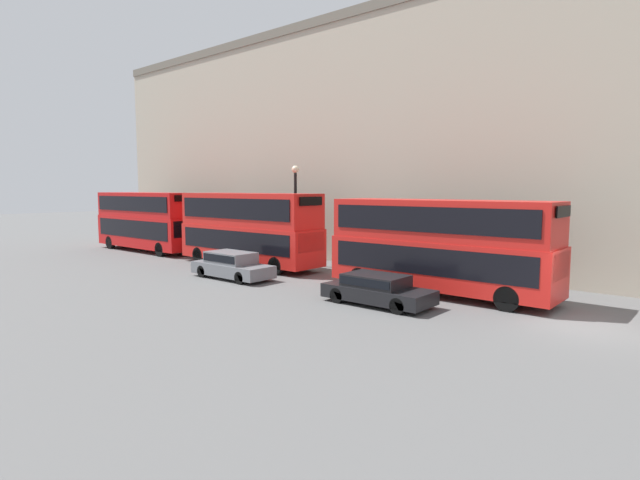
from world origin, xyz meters
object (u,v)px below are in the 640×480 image
object	(u,v)px
bus_third_in_queue	(147,219)
car_hatchback	(232,264)
pedestrian	(426,265)
bus_second_in_queue	(249,226)
bus_leading	(439,243)
car_dark_sedan	(377,288)

from	to	relation	value
bus_third_in_queue	car_hatchback	distance (m)	14.45
bus_third_in_queue	pedestrian	size ratio (longest dim) A/B	5.67
bus_second_in_queue	bus_third_in_queue	world-z (taller)	bus_second_in_queue
bus_leading	pedestrian	bearing A→B (deg)	38.92
bus_second_in_queue	car_hatchback	size ratio (longest dim) A/B	2.13
bus_second_in_queue	bus_leading	bearing A→B (deg)	-90.00
car_dark_sedan	pedestrian	xyz separation A→B (m)	(5.77, 0.92, 0.18)
car_dark_sedan	car_hatchback	distance (m)	9.14
pedestrian	car_dark_sedan	bearing A→B (deg)	-170.93
bus_leading	car_hatchback	bearing A→B (deg)	108.54
bus_second_in_queue	car_dark_sedan	xyz separation A→B (m)	(-3.40, -11.62, -1.77)
bus_leading	car_hatchback	world-z (taller)	bus_leading
car_dark_sedan	pedestrian	distance (m)	5.85
bus_second_in_queue	bus_third_in_queue	size ratio (longest dim) A/B	0.99
bus_second_in_queue	bus_third_in_queue	distance (m)	11.46
car_hatchback	pedestrian	size ratio (longest dim) A/B	2.64
bus_third_in_queue	car_dark_sedan	xyz separation A→B (m)	(-3.40, -23.08, -1.77)
bus_leading	bus_third_in_queue	world-z (taller)	bus_third_in_queue
bus_second_in_queue	car_hatchback	world-z (taller)	bus_second_in_queue
bus_third_in_queue	car_hatchback	size ratio (longest dim) A/B	2.15
bus_leading	pedestrian	xyz separation A→B (m)	(2.37, 1.92, -1.49)
bus_third_in_queue	pedestrian	bearing A→B (deg)	-83.88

